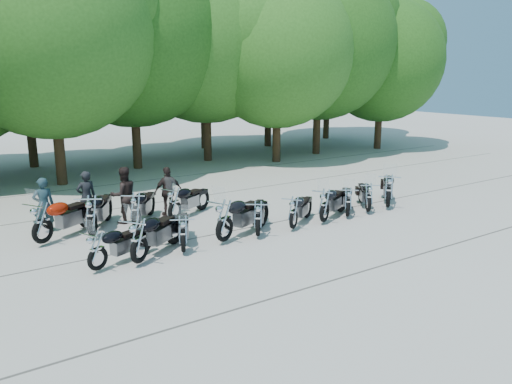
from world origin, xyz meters
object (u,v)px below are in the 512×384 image
motorcycle_10 (42,221)px  rider_0 (44,205)px  motorcycle_9 (389,190)px  rider_2 (168,191)px  motorcycle_11 (92,215)px  motorcycle_13 (174,203)px  rider_1 (124,195)px  motorcycle_1 (139,239)px  motorcycle_3 (224,219)px  rider_3 (86,197)px  motorcycle_7 (348,201)px  motorcycle_4 (258,217)px  motorcycle_0 (97,250)px  motorcycle_5 (294,212)px  motorcycle_2 (183,233)px  motorcycle_8 (369,197)px  motorcycle_6 (325,205)px  motorcycle_12 (136,209)px

motorcycle_10 → rider_0: 1.31m
motorcycle_9 → rider_2: rider_2 is taller
motorcycle_11 → motorcycle_13: 2.70m
rider_1 → motorcycle_1: bearing=74.5°
motorcycle_3 → rider_3: size_ratio=1.49×
motorcycle_7 → motorcycle_4: bearing=41.5°
rider_0 → rider_3: rider_3 is taller
motorcycle_0 → motorcycle_13: 4.39m
motorcycle_0 → motorcycle_1: (0.99, -0.12, 0.11)m
motorcycle_5 → rider_3: rider_3 is taller
motorcycle_2 → motorcycle_7: (5.98, 0.07, -0.00)m
motorcycle_8 → motorcycle_11: motorcycle_11 is taller
motorcycle_10 → rider_0: size_ratio=1.47×
motorcycle_10 → motorcycle_11: size_ratio=0.97×
motorcycle_7 → rider_0: (-8.60, 3.94, 0.26)m
motorcycle_1 → motorcycle_4: motorcycle_1 is taller
motorcycle_6 → rider_0: 8.53m
motorcycle_7 → motorcycle_10: size_ratio=0.83×
motorcycle_9 → rider_1: 8.99m
motorcycle_10 → rider_3: bearing=-78.1°
motorcycle_2 → motorcycle_12: bearing=-57.6°
motorcycle_5 → motorcycle_10: 7.16m
motorcycle_5 → motorcycle_13: size_ratio=0.93×
motorcycle_0 → motorcycle_2: 2.25m
motorcycle_9 → motorcycle_8: bearing=48.8°
motorcycle_2 → motorcycle_8: size_ratio=0.98×
motorcycle_8 → motorcycle_10: motorcycle_10 is taller
motorcycle_5 → motorcycle_13: 3.86m
motorcycle_8 → rider_1: size_ratio=1.17×
motorcycle_4 → motorcycle_11: (-4.00, 2.59, 0.10)m
motorcycle_2 → motorcycle_6: (4.91, 0.01, 0.05)m
rider_3 → motorcycle_4: bearing=128.4°
rider_2 → rider_0: bearing=-4.8°
rider_3 → motorcycle_2: bearing=104.5°
motorcycle_3 → motorcycle_8: (5.64, -0.02, -0.11)m
motorcycle_11 → motorcycle_6: bearing=-171.5°
motorcycle_4 → motorcycle_7: bearing=-142.8°
motorcycle_2 → motorcycle_3: 1.33m
motorcycle_5 → rider_0: 7.47m
motorcycle_10 → motorcycle_7: bearing=-138.1°
motorcycle_5 → rider_2: (-2.46, 3.65, 0.24)m
motorcycle_0 → rider_3: bearing=-36.3°
motorcycle_3 → motorcycle_7: 4.67m
motorcycle_11 → motorcycle_2: bearing=152.0°
motorcycle_2 → motorcycle_5: size_ratio=0.99×
motorcycle_4 → motorcycle_7: size_ratio=1.06×
motorcycle_2 → rider_1: 3.70m
motorcycle_0 → motorcycle_12: size_ratio=0.88×
motorcycle_0 → motorcycle_3: size_ratio=0.81×
motorcycle_4 → motorcycle_7: 3.60m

